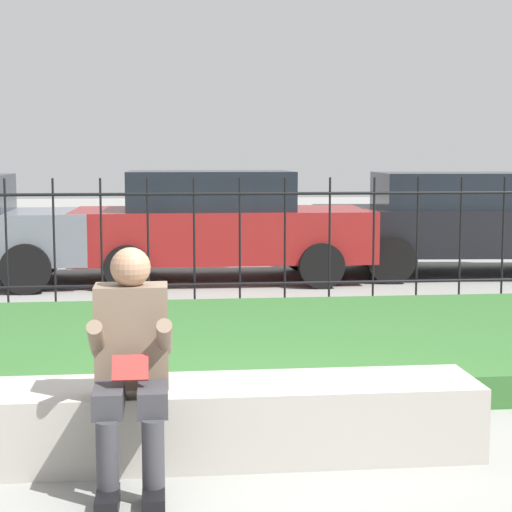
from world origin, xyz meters
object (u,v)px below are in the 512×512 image
at_px(person_seated_reader, 131,358).
at_px(car_parked_center, 218,224).
at_px(stone_bench, 236,424).
at_px(car_parked_right, 477,220).

distance_m(person_seated_reader, car_parked_center, 7.31).
distance_m(stone_bench, person_seated_reader, 0.81).
height_order(stone_bench, car_parked_right, car_parked_right).
distance_m(stone_bench, car_parked_center, 6.97).
bearing_deg(stone_bench, car_parked_right, 60.26).
xyz_separation_m(car_parked_right, car_parked_center, (-3.74, -0.22, -0.00)).
relative_size(stone_bench, person_seated_reader, 2.25).
height_order(stone_bench, car_parked_center, car_parked_center).
xyz_separation_m(stone_bench, person_seated_reader, (-0.57, -0.32, 0.47)).
relative_size(person_seated_reader, car_parked_center, 0.31).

